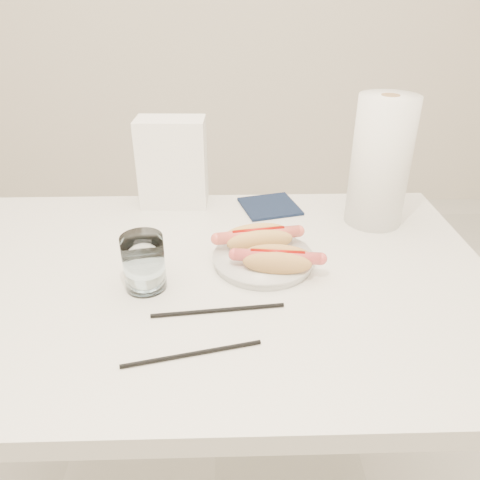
{
  "coord_description": "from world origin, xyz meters",
  "views": [
    {
      "loc": [
        0.05,
        -0.82,
        1.28
      ],
      "look_at": [
        0.07,
        0.01,
        0.82
      ],
      "focal_mm": 35.13,
      "sensor_mm": 36.0,
      "label": 1
    }
  ],
  "objects_px": {
    "hotdog_right": "(277,260)",
    "paper_towel_roll": "(380,162)",
    "napkin_box": "(173,163)",
    "plate": "(263,260)",
    "water_glass": "(144,263)",
    "hotdog_left": "(258,238)",
    "table": "(206,297)"
  },
  "relations": [
    {
      "from": "plate",
      "to": "table",
      "type": "bearing_deg",
      "value": -164.9
    },
    {
      "from": "hotdog_right",
      "to": "water_glass",
      "type": "height_order",
      "value": "water_glass"
    },
    {
      "from": "hotdog_right",
      "to": "water_glass",
      "type": "distance_m",
      "value": 0.26
    },
    {
      "from": "water_glass",
      "to": "napkin_box",
      "type": "distance_m",
      "value": 0.4
    },
    {
      "from": "napkin_box",
      "to": "hotdog_left",
      "type": "bearing_deg",
      "value": -50.81
    },
    {
      "from": "plate",
      "to": "hotdog_right",
      "type": "relative_size",
      "value": 1.19
    },
    {
      "from": "hotdog_left",
      "to": "paper_towel_roll",
      "type": "xyz_separation_m",
      "value": [
        0.3,
        0.16,
        0.11
      ]
    },
    {
      "from": "paper_towel_roll",
      "to": "hotdog_right",
      "type": "bearing_deg",
      "value": -137.19
    },
    {
      "from": "plate",
      "to": "water_glass",
      "type": "xyz_separation_m",
      "value": [
        -0.24,
        -0.08,
        0.05
      ]
    },
    {
      "from": "hotdog_left",
      "to": "napkin_box",
      "type": "xyz_separation_m",
      "value": [
        -0.21,
        0.27,
        0.07
      ]
    },
    {
      "from": "hotdog_right",
      "to": "paper_towel_roll",
      "type": "bearing_deg",
      "value": 50.06
    },
    {
      "from": "plate",
      "to": "paper_towel_roll",
      "type": "height_order",
      "value": "paper_towel_roll"
    },
    {
      "from": "hotdog_left",
      "to": "water_glass",
      "type": "distance_m",
      "value": 0.26
    },
    {
      "from": "hotdog_right",
      "to": "napkin_box",
      "type": "xyz_separation_m",
      "value": [
        -0.24,
        0.36,
        0.08
      ]
    },
    {
      "from": "plate",
      "to": "napkin_box",
      "type": "height_order",
      "value": "napkin_box"
    },
    {
      "from": "napkin_box",
      "to": "water_glass",
      "type": "bearing_deg",
      "value": -90.87
    },
    {
      "from": "hotdog_left",
      "to": "hotdog_right",
      "type": "distance_m",
      "value": 0.09
    },
    {
      "from": "table",
      "to": "napkin_box",
      "type": "distance_m",
      "value": 0.4
    },
    {
      "from": "plate",
      "to": "hotdog_right",
      "type": "distance_m",
      "value": 0.06
    },
    {
      "from": "plate",
      "to": "hotdog_left",
      "type": "relative_size",
      "value": 1.13
    },
    {
      "from": "hotdog_right",
      "to": "napkin_box",
      "type": "relative_size",
      "value": 0.76
    },
    {
      "from": "water_glass",
      "to": "hotdog_left",
      "type": "bearing_deg",
      "value": 27.73
    },
    {
      "from": "napkin_box",
      "to": "paper_towel_roll",
      "type": "relative_size",
      "value": 0.75
    },
    {
      "from": "hotdog_right",
      "to": "water_glass",
      "type": "bearing_deg",
      "value": -165.96
    },
    {
      "from": "table",
      "to": "plate",
      "type": "relative_size",
      "value": 5.79
    },
    {
      "from": "plate",
      "to": "paper_towel_roll",
      "type": "xyz_separation_m",
      "value": [
        0.29,
        0.2,
        0.15
      ]
    },
    {
      "from": "table",
      "to": "hotdog_right",
      "type": "bearing_deg",
      "value": -5.75
    },
    {
      "from": "water_glass",
      "to": "napkin_box",
      "type": "relative_size",
      "value": 0.49
    },
    {
      "from": "hotdog_right",
      "to": "water_glass",
      "type": "xyz_separation_m",
      "value": [
        -0.26,
        -0.03,
        0.02
      ]
    },
    {
      "from": "hotdog_right",
      "to": "plate",
      "type": "bearing_deg",
      "value": 124.08
    },
    {
      "from": "table",
      "to": "paper_towel_roll",
      "type": "distance_m",
      "value": 0.52
    },
    {
      "from": "hotdog_left",
      "to": "paper_towel_roll",
      "type": "relative_size",
      "value": 0.59
    }
  ]
}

